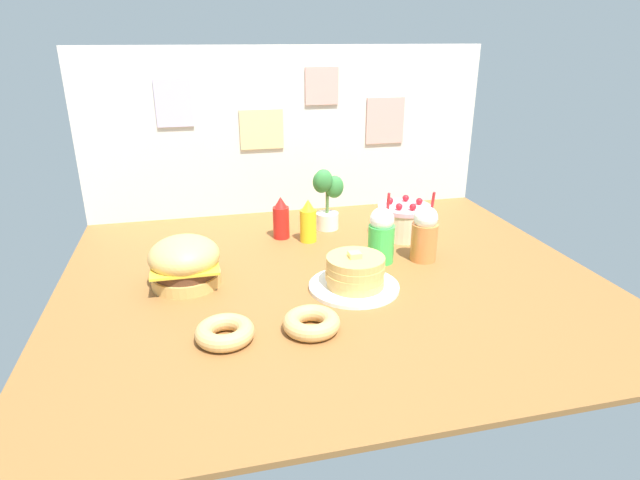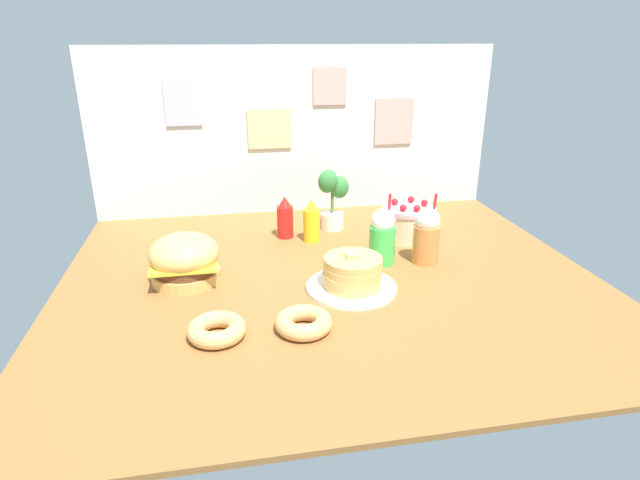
{
  "view_description": "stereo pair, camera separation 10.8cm",
  "coord_description": "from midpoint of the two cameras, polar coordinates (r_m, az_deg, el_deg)",
  "views": [
    {
      "loc": [
        -0.51,
        -1.91,
        0.95
      ],
      "look_at": [
        -0.03,
        0.11,
        0.13
      ],
      "focal_mm": 29.26,
      "sensor_mm": 36.0,
      "label": 1
    },
    {
      "loc": [
        -0.4,
        -1.93,
        0.95
      ],
      "look_at": [
        -0.03,
        0.11,
        0.13
      ],
      "focal_mm": 29.26,
      "sensor_mm": 36.0,
      "label": 2
    }
  ],
  "objects": [
    {
      "name": "cream_soda_cup",
      "position": [
        2.3,
        5.39,
        0.5
      ],
      "size": [
        0.12,
        0.12,
        0.32
      ],
      "color": "green",
      "rests_on": "ground_plane"
    },
    {
      "name": "potted_plant",
      "position": [
        2.68,
        -0.41,
        4.76
      ],
      "size": [
        0.16,
        0.12,
        0.33
      ],
      "color": "white",
      "rests_on": "ground_plane"
    },
    {
      "name": "ketchup_bottle",
      "position": [
        2.59,
        -5.48,
        2.29
      ],
      "size": [
        0.08,
        0.08,
        0.21
      ],
      "color": "red",
      "rests_on": "ground_plane"
    },
    {
      "name": "layer_cake",
      "position": [
        2.63,
        8.0,
        2.12
      ],
      "size": [
        0.27,
        0.27,
        0.19
      ],
      "color": "beige",
      "rests_on": "ground_plane"
    },
    {
      "name": "back_wall",
      "position": [
        2.94,
        -4.46,
        11.8
      ],
      "size": [
        2.21,
        0.04,
        0.9
      ],
      "color": "silver",
      "rests_on": "ground_plane"
    },
    {
      "name": "pancake_stack",
      "position": [
        2.07,
        2.35,
        -3.84
      ],
      "size": [
        0.36,
        0.36,
        0.16
      ],
      "color": "white",
      "rests_on": "ground_plane"
    },
    {
      "name": "donut_chocolate",
      "position": [
        1.8,
        -2.68,
        -9.01
      ],
      "size": [
        0.2,
        0.2,
        0.06
      ],
      "color": "tan",
      "rests_on": "ground_plane"
    },
    {
      "name": "ground_plane",
      "position": [
        2.19,
        -0.11,
        -4.39
      ],
      "size": [
        2.21,
        1.9,
        0.02
      ],
      "primitive_type": "cube",
      "color": "brown"
    },
    {
      "name": "burger",
      "position": [
        2.18,
        -15.95,
        -2.36
      ],
      "size": [
        0.28,
        0.28,
        0.2
      ],
      "color": "#DBA859",
      "rests_on": "ground_plane"
    },
    {
      "name": "mustard_bottle",
      "position": [
        2.54,
        -2.52,
        1.97
      ],
      "size": [
        0.08,
        0.08,
        0.21
      ],
      "color": "yellow",
      "rests_on": "ground_plane"
    },
    {
      "name": "orange_float_cup",
      "position": [
        2.35,
        10.08,
        0.68
      ],
      "size": [
        0.12,
        0.12,
        0.32
      ],
      "color": "orange",
      "rests_on": "ground_plane"
    },
    {
      "name": "donut_pink_glaze",
      "position": [
        1.79,
        -12.11,
        -9.81
      ],
      "size": [
        0.2,
        0.2,
        0.06
      ],
      "color": "tan",
      "rests_on": "ground_plane"
    }
  ]
}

